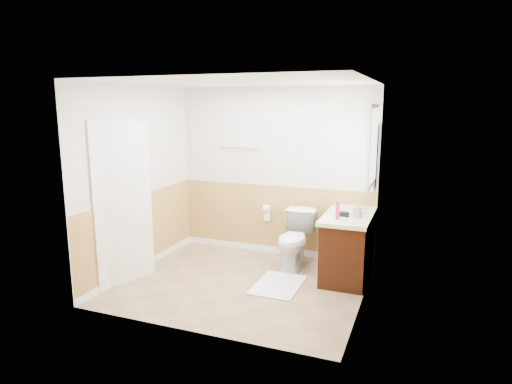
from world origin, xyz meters
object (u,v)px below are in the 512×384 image
at_px(bath_mat, 278,285).
at_px(lotion_bottle, 337,211).
at_px(toilet, 295,240).
at_px(vanity_cabinet, 348,247).
at_px(soap_dispenser, 358,210).

relative_size(bath_mat, lotion_bottle, 3.64).
bearing_deg(bath_mat, lotion_bottle, 25.77).
height_order(toilet, vanity_cabinet, vanity_cabinet).
height_order(vanity_cabinet, soap_dispenser, soap_dispenser).
bearing_deg(lotion_bottle, soap_dispenser, 37.16).
bearing_deg(toilet, soap_dispenser, -15.70).
xyz_separation_m(toilet, vanity_cabinet, (0.75, -0.10, 0.01)).
distance_m(vanity_cabinet, soap_dispenser, 0.58).
height_order(toilet, bath_mat, toilet).
height_order(lotion_bottle, soap_dispenser, lotion_bottle).
bearing_deg(soap_dispenser, vanity_cabinet, 128.70).
relative_size(bath_mat, soap_dispenser, 4.19).
distance_m(toilet, lotion_bottle, 0.96).
bearing_deg(vanity_cabinet, toilet, 172.75).
xyz_separation_m(bath_mat, soap_dispenser, (0.87, 0.48, 0.94)).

